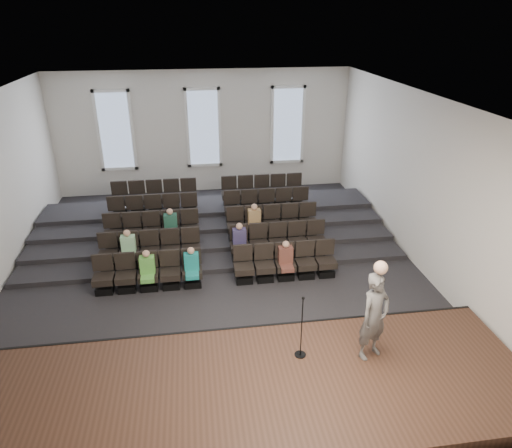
{
  "coord_description": "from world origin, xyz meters",
  "views": [
    {
      "loc": [
        -0.53,
        -11.68,
        7.01
      ],
      "look_at": [
        1.23,
        0.5,
        1.27
      ],
      "focal_mm": 32.0,
      "sensor_mm": 36.0,
      "label": 1
    }
  ],
  "objects": [
    {
      "name": "ground",
      "position": [
        0.0,
        0.0,
        0.0
      ],
      "size": [
        14.0,
        14.0,
        0.0
      ],
      "primitive_type": "plane",
      "color": "black",
      "rests_on": "ground"
    },
    {
      "name": "ceiling",
      "position": [
        0.0,
        0.0,
        5.01
      ],
      "size": [
        12.0,
        14.0,
        0.02
      ],
      "primitive_type": "cube",
      "color": "white",
      "rests_on": "ground"
    },
    {
      "name": "wall_back",
      "position": [
        0.0,
        7.02,
        2.5
      ],
      "size": [
        12.0,
        0.04,
        5.0
      ],
      "primitive_type": "cube",
      "color": "silver",
      "rests_on": "ground"
    },
    {
      "name": "wall_front",
      "position": [
        0.0,
        -7.02,
        2.5
      ],
      "size": [
        12.0,
        0.04,
        5.0
      ],
      "primitive_type": "cube",
      "color": "silver",
      "rests_on": "ground"
    },
    {
      "name": "wall_right",
      "position": [
        6.02,
        0.0,
        2.5
      ],
      "size": [
        0.04,
        14.0,
        5.0
      ],
      "primitive_type": "cube",
      "color": "silver",
      "rests_on": "ground"
    },
    {
      "name": "stage",
      "position": [
        0.0,
        -5.1,
        0.25
      ],
      "size": [
        11.8,
        3.6,
        0.5
      ],
      "primitive_type": "cube",
      "color": "#3F271B",
      "rests_on": "ground"
    },
    {
      "name": "stage_lip",
      "position": [
        0.0,
        -3.33,
        0.25
      ],
      "size": [
        11.8,
        0.06,
        0.52
      ],
      "primitive_type": "cube",
      "color": "black",
      "rests_on": "ground"
    },
    {
      "name": "risers",
      "position": [
        0.0,
        3.17,
        0.2
      ],
      "size": [
        11.8,
        4.8,
        0.6
      ],
      "color": "black",
      "rests_on": "ground"
    },
    {
      "name": "seating_rows",
      "position": [
        -0.0,
        1.54,
        0.68
      ],
      "size": [
        6.8,
        4.7,
        1.67
      ],
      "color": "black",
      "rests_on": "ground"
    },
    {
      "name": "windows",
      "position": [
        0.0,
        6.95,
        2.7
      ],
      "size": [
        8.44,
        0.1,
        3.24
      ],
      "color": "white",
      "rests_on": "wall_back"
    },
    {
      "name": "audience",
      "position": [
        -0.36,
        0.3,
        0.81
      ],
      "size": [
        4.85,
        2.64,
        1.1
      ],
      "color": "#5AAB44",
      "rests_on": "seating_rows"
    },
    {
      "name": "speaker",
      "position": [
        2.89,
        -4.6,
        1.46
      ],
      "size": [
        0.83,
        0.72,
        1.93
      ],
      "primitive_type": "imported",
      "rotation": [
        0.0,
        0.0,
        0.44
      ],
      "color": "#545250",
      "rests_on": "stage"
    },
    {
      "name": "mic_stand",
      "position": [
        1.46,
        -4.41,
        0.93
      ],
      "size": [
        0.24,
        0.24,
        1.45
      ],
      "color": "black",
      "rests_on": "stage"
    }
  ]
}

